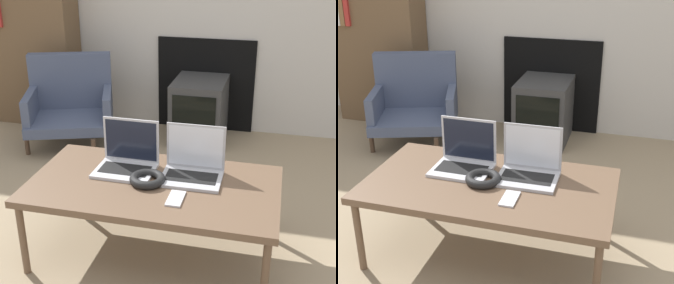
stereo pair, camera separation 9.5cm
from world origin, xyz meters
The scene contains 9 objects.
ground_plane centered at (0.00, 0.00, 0.00)m, with size 14.00×14.00×0.00m, color #998466.
table centered at (0.00, 0.25, 0.40)m, with size 1.24×0.68×0.43m.
laptop_left centered at (-0.18, 0.37, 0.49)m, with size 0.31×0.24×0.25m.
laptop_right centered at (0.18, 0.37, 0.49)m, with size 0.31×0.24×0.25m.
headphones centered at (-0.03, 0.24, 0.45)m, with size 0.18×0.18×0.04m.
phone centered at (0.14, 0.11, 0.43)m, with size 0.07×0.14×0.01m.
tv centered at (-0.06, 1.85, 0.25)m, with size 0.41×0.52×0.51m.
armchair centered at (-1.05, 1.53, 0.35)m, with size 0.80×0.73×0.71m.
bookshelf centered at (-1.57, 1.95, 0.79)m, with size 0.78×0.32×1.57m.
Camera 2 is at (0.66, -1.70, 1.54)m, focal length 50.00 mm.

